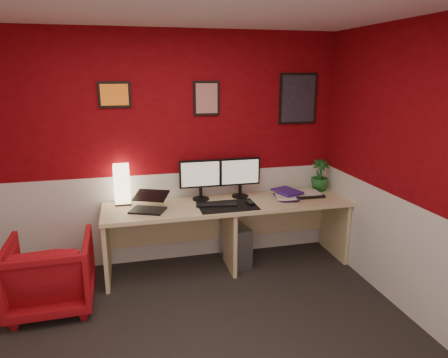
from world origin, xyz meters
TOP-DOWN VIEW (x-y plane):
  - wall_back at (0.00, 1.75)m, footprint 4.00×0.01m
  - wall_right at (2.00, 0.00)m, footprint 0.01×3.50m
  - wainscot_back at (0.00, 1.75)m, footprint 4.00×0.01m
  - wainscot_right at (2.00, 0.00)m, footprint 0.01×3.50m
  - desk at (0.70, 1.41)m, footprint 2.60×0.65m
  - shoji_lamp at (-0.38, 1.64)m, footprint 0.16×0.16m
  - laptop at (-0.15, 1.34)m, footprint 0.39×0.34m
  - monitor_left at (0.43, 1.59)m, footprint 0.45×0.06m
  - monitor_right at (0.88, 1.58)m, footprint 0.45×0.06m
  - desk_mat at (0.66, 1.30)m, footprint 0.60×0.38m
  - keyboard at (0.55, 1.35)m, footprint 0.44×0.20m
  - mouse at (0.90, 1.28)m, footprint 0.08×0.11m
  - book_bottom at (1.25, 1.42)m, footprint 0.24×0.31m
  - book_middle at (1.23, 1.40)m, footprint 0.27×0.32m
  - book_top at (1.26, 1.41)m, footprint 0.31×0.37m
  - zen_tray at (1.60, 1.44)m, footprint 0.35×0.26m
  - potted_plant at (1.84, 1.60)m, footprint 0.23×0.23m
  - pc_tower at (0.79, 1.46)m, footprint 0.27×0.48m
  - armchair at (-1.04, 1.02)m, footprint 0.72×0.74m
  - art_left at (-0.40, 1.74)m, footprint 0.32×0.02m
  - art_center at (0.54, 1.74)m, footprint 0.28×0.02m
  - art_right at (1.58, 1.74)m, footprint 0.44×0.02m

SIDE VIEW (x-z plane):
  - pc_tower at x=0.79m, z-range 0.00..0.45m
  - armchair at x=-1.04m, z-range 0.00..0.66m
  - desk at x=0.70m, z-range 0.00..0.73m
  - wainscot_back at x=0.00m, z-range 0.00..1.00m
  - wainscot_right at x=2.00m, z-range 0.00..1.00m
  - desk_mat at x=0.66m, z-range 0.73..0.74m
  - book_bottom at x=1.25m, z-range 0.73..0.76m
  - keyboard at x=0.55m, z-range 0.74..0.75m
  - zen_tray at x=1.60m, z-range 0.73..0.76m
  - mouse at x=0.90m, z-range 0.74..0.77m
  - book_middle at x=1.23m, z-range 0.76..0.78m
  - book_top at x=1.26m, z-range 0.78..0.81m
  - laptop at x=-0.15m, z-range 0.73..0.95m
  - potted_plant at x=1.84m, z-range 0.73..1.10m
  - shoji_lamp at x=-0.38m, z-range 0.73..1.13m
  - monitor_left at x=0.43m, z-range 0.73..1.31m
  - monitor_right at x=0.88m, z-range 0.73..1.31m
  - wall_back at x=0.00m, z-range 0.00..2.50m
  - wall_right at x=2.00m, z-range 0.00..2.50m
  - art_right at x=1.58m, z-range 1.50..2.06m
  - art_center at x=0.54m, z-range 1.62..1.98m
  - art_left at x=-0.40m, z-range 1.72..1.98m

